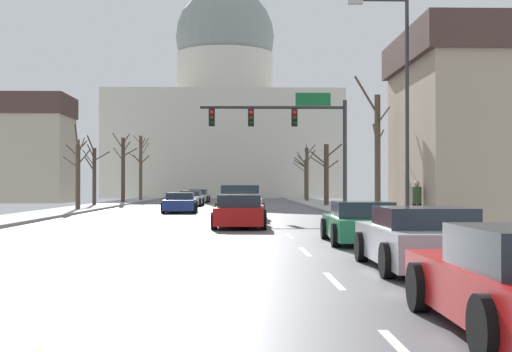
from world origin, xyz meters
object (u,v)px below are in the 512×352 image
object	(u,v)px
pickup_truck_near_00	(240,203)
sedan_oncoming_00	(180,203)
sedan_near_03	(421,240)
sedan_oncoming_02	(198,196)
bicycle_parked	(412,220)
signal_gantry	(292,126)
pedestrian_00	(417,200)
sedan_near_02	(361,224)
sedan_near_01	(240,212)
street_lamp_right	(400,91)
sedan_oncoming_01	(190,199)

from	to	relation	value
pickup_truck_near_00	sedan_oncoming_00	xyz separation A→B (m)	(-3.54, 7.36, -0.17)
pickup_truck_near_00	sedan_near_03	xyz separation A→B (m)	(3.49, -20.91, -0.16)
sedan_oncoming_02	sedan_near_03	bearing A→B (deg)	-81.87
sedan_oncoming_02	bicycle_parked	xyz separation A→B (m)	(9.36, -41.90, -0.07)
sedan_near_03	signal_gantry	bearing A→B (deg)	91.65
pickup_truck_near_00	pedestrian_00	xyz separation A→B (m)	(6.71, -7.97, 0.32)
signal_gantry	sedan_oncoming_00	bearing A→B (deg)	147.09
sedan_near_02	sedan_near_03	distance (m)	6.18
signal_gantry	sedan_near_02	size ratio (longest dim) A/B	1.79
sedan_near_01	sedan_oncoming_00	size ratio (longest dim) A/B	0.99
sedan_near_02	sedan_oncoming_00	xyz separation A→B (m)	(-6.94, 22.09, 0.01)
sedan_near_03	bicycle_parked	xyz separation A→B (m)	(2.07, 9.10, -0.09)
bicycle_parked	street_lamp_right	bearing A→B (deg)	83.25
sedan_oncoming_02	sedan_oncoming_00	bearing A→B (deg)	-89.38
pickup_truck_near_00	pedestrian_00	bearing A→B (deg)	-49.89
signal_gantry	bicycle_parked	xyz separation A→B (m)	(2.77, -15.07, -4.31)
pedestrian_00	sedan_oncoming_00	bearing A→B (deg)	123.78
street_lamp_right	sedan_near_02	size ratio (longest dim) A/B	1.94
sedan_near_02	sedan_oncoming_01	size ratio (longest dim) A/B	0.95
street_lamp_right	pedestrian_00	distance (m)	4.21
sedan_near_01	sedan_near_02	bearing A→B (deg)	-64.77
sedan_near_01	sedan_oncoming_01	bearing A→B (deg)	97.89
pickup_truck_near_00	signal_gantry	bearing A→B (deg)	49.34
signal_gantry	pickup_truck_near_00	size ratio (longest dim) A/B	1.37
street_lamp_right	sedan_oncoming_02	xyz separation A→B (m)	(-9.78, 38.38, -4.62)
sedan_oncoming_00	bicycle_parked	xyz separation A→B (m)	(9.11, -19.17, -0.07)
pedestrian_00	bicycle_parked	bearing A→B (deg)	-106.52
sedan_oncoming_01	sedan_near_03	bearing A→B (deg)	-79.86
sedan_near_03	sedan_near_02	bearing A→B (deg)	90.89
sedan_oncoming_00	sedan_oncoming_01	world-z (taller)	sedan_oncoming_00
sedan_oncoming_01	bicycle_parked	bearing A→B (deg)	-73.52
pickup_truck_near_00	sedan_near_02	size ratio (longest dim) A/B	1.30
street_lamp_right	sedan_near_02	world-z (taller)	street_lamp_right
sedan_near_02	sedan_oncoming_02	distance (m)	45.40
sedan_near_02	signal_gantry	bearing A→B (deg)	91.91
street_lamp_right	pedestrian_00	bearing A→B (deg)	23.62
pickup_truck_near_00	sedan_near_01	world-z (taller)	pickup_truck_near_00
street_lamp_right	sedan_oncoming_01	bearing A→B (deg)	109.17
pickup_truck_near_00	sedan_oncoming_02	size ratio (longest dim) A/B	1.28
sedan_oncoming_01	pedestrian_00	size ratio (longest dim) A/B	2.83
sedan_near_02	sedan_oncoming_00	world-z (taller)	sedan_near_02
sedan_oncoming_01	street_lamp_right	bearing A→B (deg)	-70.83
signal_gantry	sedan_oncoming_01	bearing A→B (deg)	111.66
signal_gantry	sedan_near_03	world-z (taller)	signal_gantry
pickup_truck_near_00	sedan_oncoming_00	size ratio (longest dim) A/B	1.24
sedan_near_01	sedan_oncoming_01	world-z (taller)	sedan_near_01
sedan_near_03	pickup_truck_near_00	bearing A→B (deg)	99.49
sedan_near_01	sedan_oncoming_00	world-z (taller)	sedan_near_01
street_lamp_right	bicycle_parked	distance (m)	5.89
sedan_near_02	bicycle_parked	size ratio (longest dim) A/B	2.50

